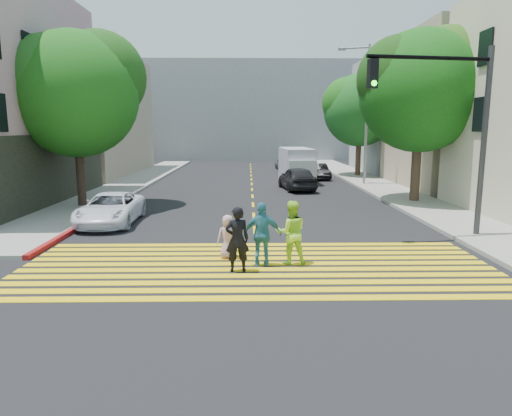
{
  "coord_description": "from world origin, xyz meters",
  "views": [
    {
      "loc": [
        -0.24,
        -11.24,
        3.88
      ],
      "look_at": [
        0.0,
        3.0,
        1.4
      ],
      "focal_mm": 32.0,
      "sensor_mm": 36.0,
      "label": 1
    }
  ],
  "objects_px": {
    "white_sedan": "(111,209)",
    "dark_car_near": "(297,178)",
    "tree_right_far": "(361,106)",
    "dark_car_parked": "(318,171)",
    "pedestrian_woman": "(291,232)",
    "traffic_signal": "(453,116)",
    "pedestrian_extra": "(262,234)",
    "silver_car": "(287,163)",
    "tree_right_near": "(422,85)",
    "white_van": "(297,166)",
    "pedestrian_man": "(237,239)",
    "tree_left": "(77,88)",
    "pedestrian_child": "(228,237)"
  },
  "relations": [
    {
      "from": "pedestrian_man",
      "to": "pedestrian_extra",
      "type": "distance_m",
      "value": 0.89
    },
    {
      "from": "tree_right_far",
      "to": "white_sedan",
      "type": "xyz_separation_m",
      "value": [
        -14.7,
        -18.5,
        -5.01
      ]
    },
    {
      "from": "dark_car_parked",
      "to": "white_sedan",
      "type": "bearing_deg",
      "value": -127.96
    },
    {
      "from": "silver_car",
      "to": "dark_car_parked",
      "type": "xyz_separation_m",
      "value": [
        1.8,
        -7.87,
        -0.04
      ]
    },
    {
      "from": "dark_car_near",
      "to": "dark_car_parked",
      "type": "relative_size",
      "value": 1.22
    },
    {
      "from": "tree_right_far",
      "to": "pedestrian_extra",
      "type": "height_order",
      "value": "tree_right_far"
    },
    {
      "from": "pedestrian_extra",
      "to": "dark_car_parked",
      "type": "xyz_separation_m",
      "value": [
        5.06,
        22.7,
        -0.32
      ]
    },
    {
      "from": "white_van",
      "to": "pedestrian_man",
      "type": "bearing_deg",
      "value": -103.94
    },
    {
      "from": "pedestrian_extra",
      "to": "tree_left",
      "type": "bearing_deg",
      "value": -48.02
    },
    {
      "from": "traffic_signal",
      "to": "tree_right_near",
      "type": "bearing_deg",
      "value": 68.41
    },
    {
      "from": "silver_car",
      "to": "tree_right_far",
      "type": "bearing_deg",
      "value": 125.68
    },
    {
      "from": "pedestrian_man",
      "to": "white_sedan",
      "type": "xyz_separation_m",
      "value": [
        -5.37,
        6.47,
        -0.27
      ]
    },
    {
      "from": "dark_car_near",
      "to": "silver_car",
      "type": "xyz_separation_m",
      "value": [
        0.53,
        14.22,
        -0.11
      ]
    },
    {
      "from": "pedestrian_man",
      "to": "dark_car_parked",
      "type": "distance_m",
      "value": 23.95
    },
    {
      "from": "pedestrian_woman",
      "to": "pedestrian_child",
      "type": "distance_m",
      "value": 1.96
    },
    {
      "from": "pedestrian_extra",
      "to": "white_sedan",
      "type": "xyz_separation_m",
      "value": [
        -6.07,
        5.92,
        -0.29
      ]
    },
    {
      "from": "pedestrian_woman",
      "to": "dark_car_parked",
      "type": "xyz_separation_m",
      "value": [
        4.23,
        22.53,
        -0.33
      ]
    },
    {
      "from": "white_sedan",
      "to": "tree_right_near",
      "type": "bearing_deg",
      "value": 18.25
    },
    {
      "from": "tree_left",
      "to": "pedestrian_man",
      "type": "distance_m",
      "value": 13.95
    },
    {
      "from": "pedestrian_man",
      "to": "dark_car_parked",
      "type": "xyz_separation_m",
      "value": [
        5.77,
        23.24,
        -0.31
      ]
    },
    {
      "from": "pedestrian_man",
      "to": "white_sedan",
      "type": "relative_size",
      "value": 0.4
    },
    {
      "from": "traffic_signal",
      "to": "tree_left",
      "type": "bearing_deg",
      "value": 147.22
    },
    {
      "from": "white_sedan",
      "to": "dark_car_near",
      "type": "distance_m",
      "value": 13.64
    },
    {
      "from": "pedestrian_child",
      "to": "pedestrian_extra",
      "type": "relative_size",
      "value": 0.73
    },
    {
      "from": "pedestrian_extra",
      "to": "white_van",
      "type": "relative_size",
      "value": 0.34
    },
    {
      "from": "silver_car",
      "to": "pedestrian_woman",
      "type": "bearing_deg",
      "value": 79.95
    },
    {
      "from": "pedestrian_extra",
      "to": "dark_car_parked",
      "type": "relative_size",
      "value": 0.51
    },
    {
      "from": "silver_car",
      "to": "traffic_signal",
      "type": "xyz_separation_m",
      "value": [
        3.33,
        -27.53,
        3.65
      ]
    },
    {
      "from": "white_sedan",
      "to": "tree_left",
      "type": "bearing_deg",
      "value": 121.11
    },
    {
      "from": "pedestrian_man",
      "to": "dark_car_near",
      "type": "relative_size",
      "value": 0.41
    },
    {
      "from": "white_sedan",
      "to": "white_van",
      "type": "relative_size",
      "value": 0.85
    },
    {
      "from": "traffic_signal",
      "to": "pedestrian_extra",
      "type": "bearing_deg",
      "value": -163.77
    },
    {
      "from": "pedestrian_child",
      "to": "white_van",
      "type": "bearing_deg",
      "value": -116.18
    },
    {
      "from": "tree_right_far",
      "to": "traffic_signal",
      "type": "height_order",
      "value": "tree_right_far"
    },
    {
      "from": "tree_right_far",
      "to": "dark_car_parked",
      "type": "height_order",
      "value": "tree_right_far"
    },
    {
      "from": "silver_car",
      "to": "dark_car_near",
      "type": "bearing_deg",
      "value": 82.36
    },
    {
      "from": "pedestrian_woman",
      "to": "traffic_signal",
      "type": "distance_m",
      "value": 7.26
    },
    {
      "from": "tree_right_near",
      "to": "dark_car_near",
      "type": "relative_size",
      "value": 2.03
    },
    {
      "from": "pedestrian_woman",
      "to": "dark_car_near",
      "type": "bearing_deg",
      "value": -101.67
    },
    {
      "from": "pedestrian_child",
      "to": "traffic_signal",
      "type": "relative_size",
      "value": 0.2
    },
    {
      "from": "tree_right_far",
      "to": "pedestrian_extra",
      "type": "relative_size",
      "value": 4.54
    },
    {
      "from": "pedestrian_man",
      "to": "dark_car_parked",
      "type": "height_order",
      "value": "pedestrian_man"
    },
    {
      "from": "white_van",
      "to": "traffic_signal",
      "type": "height_order",
      "value": "traffic_signal"
    },
    {
      "from": "dark_car_near",
      "to": "tree_right_far",
      "type": "bearing_deg",
      "value": -133.87
    },
    {
      "from": "pedestrian_woman",
      "to": "pedestrian_child",
      "type": "relative_size",
      "value": 1.39
    },
    {
      "from": "tree_left",
      "to": "white_sedan",
      "type": "bearing_deg",
      "value": -57.72
    },
    {
      "from": "tree_right_far",
      "to": "white_van",
      "type": "relative_size",
      "value": 1.55
    },
    {
      "from": "pedestrian_woman",
      "to": "silver_car",
      "type": "relative_size",
      "value": 0.42
    },
    {
      "from": "tree_left",
      "to": "tree_right_near",
      "type": "bearing_deg",
      "value": 3.91
    },
    {
      "from": "dark_car_parked",
      "to": "white_van",
      "type": "distance_m",
      "value": 3.08
    }
  ]
}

